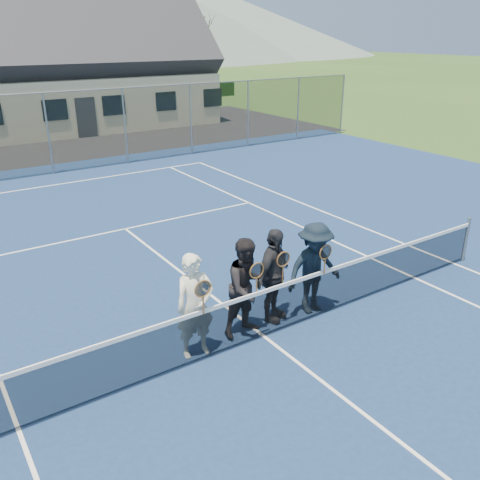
{
  "coord_description": "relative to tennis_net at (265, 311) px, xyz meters",
  "views": [
    {
      "loc": [
        -4.62,
        -6.11,
        5.01
      ],
      "look_at": [
        0.49,
        1.5,
        1.25
      ],
      "focal_mm": 38.0,
      "sensor_mm": 36.0,
      "label": 1
    }
  ],
  "objects": [
    {
      "name": "ground",
      "position": [
        0.0,
        20.0,
        -0.54
      ],
      "size": [
        220.0,
        220.0,
        0.0
      ],
      "primitive_type": "plane",
      "color": "#2D4C1B",
      "rests_on": "ground"
    },
    {
      "name": "court_surface",
      "position": [
        0.0,
        0.0,
        -0.53
      ],
      "size": [
        30.0,
        30.0,
        0.02
      ],
      "primitive_type": "cube",
      "color": "navy",
      "rests_on": "ground"
    },
    {
      "name": "hill_east",
      "position": [
        55.0,
        95.0,
        6.46
      ],
      "size": [
        90.0,
        90.0,
        14.0
      ],
      "primitive_type": "cone",
      "color": "slate",
      "rests_on": "ground"
    },
    {
      "name": "court_markings",
      "position": [
        0.0,
        0.0,
        -0.51
      ],
      "size": [
        11.03,
        23.83,
        0.01
      ],
      "color": "white",
      "rests_on": "court_surface"
    },
    {
      "name": "tennis_net",
      "position": [
        0.0,
        0.0,
        0.0
      ],
      "size": [
        11.68,
        0.08,
        1.1
      ],
      "color": "slate",
      "rests_on": "ground"
    },
    {
      "name": "perimeter_fence",
      "position": [
        0.0,
        13.5,
        0.99
      ],
      "size": [
        30.07,
        0.07,
        3.02
      ],
      "color": "slate",
      "rests_on": "ground"
    },
    {
      "name": "clubhouse",
      "position": [
        4.0,
        24.0,
        3.45
      ],
      "size": [
        15.6,
        8.2,
        7.7
      ],
      "color": "beige",
      "rests_on": "ground"
    },
    {
      "name": "tree_d",
      "position": [
        12.0,
        33.0,
        5.25
      ],
      "size": [
        3.2,
        3.2,
        7.77
      ],
      "color": "#3A2915",
      "rests_on": "ground"
    },
    {
      "name": "tree_e",
      "position": [
        18.0,
        33.0,
        5.25
      ],
      "size": [
        3.2,
        3.2,
        7.77
      ],
      "color": "#372514",
      "rests_on": "ground"
    },
    {
      "name": "player_a",
      "position": [
        -1.23,
        0.24,
        0.38
      ],
      "size": [
        0.7,
        0.53,
        1.8
      ],
      "color": "white",
      "rests_on": "court_surface"
    },
    {
      "name": "player_b",
      "position": [
        -0.16,
        0.3,
        0.38
      ],
      "size": [
        0.91,
        0.73,
        1.8
      ],
      "color": "black",
      "rests_on": "court_surface"
    },
    {
      "name": "player_c",
      "position": [
        0.49,
        0.41,
        0.38
      ],
      "size": [
        1.14,
        0.84,
        1.8
      ],
      "color": "#232429",
      "rests_on": "court_surface"
    },
    {
      "name": "player_d",
      "position": [
        1.31,
        0.23,
        0.38
      ],
      "size": [
        1.21,
        0.76,
        1.8
      ],
      "color": "black",
      "rests_on": "court_surface"
    }
  ]
}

